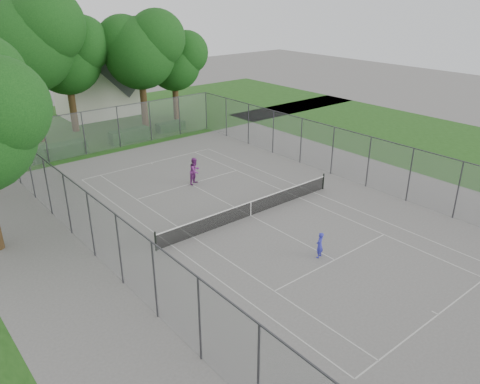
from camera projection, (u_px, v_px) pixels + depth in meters
ground at (251, 216)px, 27.69m from camera, size 120.00×120.00×0.00m
grass_far at (79, 125)px, 46.11m from camera, size 60.00×20.00×0.00m
grass_right at (443, 144)px, 40.50m from camera, size 16.00×40.00×0.00m
court_markings at (251, 216)px, 27.68m from camera, size 11.03×23.83×0.01m
tennis_net at (251, 208)px, 27.48m from camera, size 12.87×0.10×1.10m
perimeter_fence at (251, 188)px, 26.97m from camera, size 18.08×34.08×3.52m
tree_far_left at (26, 37)px, 37.85m from camera, size 8.91×8.13×12.80m
tree_far_midleft at (66, 53)px, 41.48m from camera, size 7.23×6.60×10.40m
tree_far_midright at (141, 47)px, 42.88m from camera, size 7.55×6.90×10.86m
tree_far_right at (175, 59)px, 46.10m from camera, size 6.10×5.57×8.76m
hedge_left at (60, 151)px, 37.24m from camera, size 4.20×1.26×1.05m
hedge_mid at (129, 135)px, 41.04m from camera, size 3.52×1.01×1.11m
hedge_right at (171, 126)px, 44.24m from camera, size 2.74×1.00×0.82m
house at (98, 77)px, 48.89m from camera, size 7.77×6.02×9.68m
girl_player at (320, 245)px, 23.15m from camera, size 0.57×0.45×1.37m
woman_player at (195, 171)px, 31.93m from camera, size 1.10×0.99×1.86m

